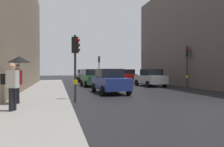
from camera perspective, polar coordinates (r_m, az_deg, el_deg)
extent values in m
plane|color=black|center=(11.11, 21.92, -7.84)|extent=(120.00, 120.00, 0.00)
cube|color=gray|center=(15.03, -17.16, -5.23)|extent=(3.01, 40.00, 0.16)
cylinder|color=#2D2D2D|center=(32.90, -3.32, 1.26)|extent=(0.12, 0.12, 3.75)
cube|color=black|center=(32.93, -3.32, 3.61)|extent=(0.25, 0.30, 0.84)
cube|color=yellow|center=(32.90, -3.31, -0.17)|extent=(0.20, 0.16, 0.24)
sphere|color=red|center=(32.76, -3.25, 4.08)|extent=(0.18, 0.18, 0.18)
sphere|color=#2D231E|center=(32.75, -3.25, 3.63)|extent=(0.18, 0.18, 0.18)
sphere|color=#2D231E|center=(32.74, -3.25, 3.18)|extent=(0.18, 0.18, 0.18)
cylinder|color=#2D2D2D|center=(22.32, 18.55, 1.60)|extent=(0.12, 0.12, 3.92)
cube|color=black|center=(22.38, 18.57, 5.29)|extent=(0.36, 0.38, 0.84)
cube|color=yellow|center=(22.33, 18.53, -0.74)|extent=(0.25, 0.24, 0.24)
sphere|color=red|center=(22.22, 18.60, 6.00)|extent=(0.18, 0.18, 0.18)
sphere|color=#2D231E|center=(22.19, 18.59, 5.33)|extent=(0.18, 0.18, 0.18)
sphere|color=#2D231E|center=(22.18, 18.59, 4.66)|extent=(0.18, 0.18, 0.18)
cylinder|color=#2D2D2D|center=(11.90, -9.38, 1.27)|extent=(0.12, 0.12, 3.51)
cube|color=black|center=(11.97, -9.39, 7.19)|extent=(0.38, 0.35, 0.84)
cube|color=yellow|center=(11.92, -9.37, -2.12)|extent=(0.24, 0.25, 0.24)
sphere|color=red|center=(11.93, -8.55, 8.47)|extent=(0.18, 0.18, 0.18)
sphere|color=#2D231E|center=(11.90, -8.55, 7.23)|extent=(0.18, 0.18, 0.18)
sphere|color=#2D231E|center=(11.87, -8.55, 5.98)|extent=(0.18, 0.18, 0.18)
cube|color=black|center=(29.92, -6.32, -0.92)|extent=(2.02, 4.29, 0.80)
cube|color=black|center=(30.15, -6.40, 0.46)|extent=(1.70, 2.08, 0.64)
cylinder|color=black|center=(28.79, -4.07, -1.78)|extent=(0.25, 0.65, 0.64)
cylinder|color=black|center=(28.45, -7.61, -1.82)|extent=(0.25, 0.65, 0.64)
cylinder|color=black|center=(31.43, -5.14, -1.56)|extent=(0.25, 0.65, 0.64)
cylinder|color=black|center=(31.12, -8.39, -1.59)|extent=(0.25, 0.65, 0.64)
cube|color=#BCBCC1|center=(23.25, 9.67, -1.45)|extent=(2.02, 4.29, 0.80)
cube|color=black|center=(23.01, 9.95, 0.31)|extent=(1.70, 2.08, 0.64)
cylinder|color=black|center=(24.12, 6.32, -2.31)|extent=(0.25, 0.65, 0.64)
cylinder|color=black|center=(24.88, 10.14, -2.22)|extent=(0.25, 0.65, 0.64)
cylinder|color=black|center=(21.67, 9.12, -2.69)|extent=(0.25, 0.65, 0.64)
cylinder|color=black|center=(22.51, 13.25, -2.56)|extent=(0.25, 0.65, 0.64)
cube|color=#2D6038|center=(22.98, -5.06, -1.47)|extent=(2.03, 4.29, 0.80)
cube|color=black|center=(23.21, -5.19, 0.33)|extent=(1.71, 2.09, 0.64)
cylinder|color=black|center=(21.90, -2.03, -2.64)|extent=(0.26, 0.65, 0.64)
cylinder|color=black|center=(21.51, -6.67, -2.71)|extent=(0.26, 0.65, 0.64)
cylinder|color=black|center=(24.51, -3.65, -2.26)|extent=(0.26, 0.65, 0.64)
cylinder|color=black|center=(24.17, -7.81, -2.31)|extent=(0.26, 0.65, 0.64)
cube|color=red|center=(30.70, 3.71, -0.87)|extent=(1.84, 4.22, 0.80)
cube|color=black|center=(30.44, 3.85, 0.47)|extent=(1.62, 2.01, 0.64)
cylinder|color=black|center=(31.76, 1.45, -1.53)|extent=(0.23, 0.64, 0.64)
cylinder|color=black|center=(32.27, 4.54, -1.49)|extent=(0.23, 0.64, 0.64)
cylinder|color=black|center=(29.16, 2.79, -1.75)|extent=(0.23, 0.64, 0.64)
cylinder|color=black|center=(29.71, 6.13, -1.70)|extent=(0.23, 0.64, 0.64)
cube|color=navy|center=(16.04, -0.48, -2.51)|extent=(2.05, 4.30, 0.80)
cube|color=black|center=(16.26, -0.73, 0.08)|extent=(1.72, 2.09, 0.64)
cylinder|color=black|center=(15.09, 4.29, -4.25)|extent=(0.26, 0.65, 0.64)
cylinder|color=black|center=(14.53, -2.35, -4.45)|extent=(0.26, 0.65, 0.64)
cylinder|color=black|center=(17.62, 1.07, -3.50)|extent=(0.26, 0.65, 0.64)
cylinder|color=black|center=(17.15, -4.66, -3.63)|extent=(0.26, 0.65, 0.64)
cube|color=silver|center=(37.40, -7.50, -0.55)|extent=(1.81, 4.20, 0.80)
cube|color=black|center=(37.63, -7.54, 0.55)|extent=(1.61, 2.00, 0.64)
cylinder|color=black|center=(36.18, -5.86, -1.23)|extent=(0.22, 0.64, 0.64)
cylinder|color=black|center=(35.98, -8.70, -1.25)|extent=(0.22, 0.64, 0.64)
cylinder|color=black|center=(38.85, -6.39, -1.08)|extent=(0.22, 0.64, 0.64)
cylinder|color=black|center=(38.67, -9.04, -1.10)|extent=(0.22, 0.64, 0.64)
cylinder|color=black|center=(11.13, -22.93, -4.80)|extent=(0.16, 0.16, 0.85)
cylinder|color=black|center=(10.94, -23.18, -4.90)|extent=(0.16, 0.16, 0.85)
cube|color=red|center=(10.99, -23.08, -0.93)|extent=(0.42, 0.29, 0.66)
sphere|color=tan|center=(10.98, -23.10, 1.52)|extent=(0.24, 0.24, 0.24)
cylinder|color=black|center=(10.96, -22.58, 0.38)|extent=(0.02, 0.02, 0.90)
cone|color=black|center=(10.97, -22.60, 3.36)|extent=(1.00, 1.00, 0.28)
cylinder|color=black|center=(9.23, -23.67, -5.98)|extent=(0.16, 0.16, 0.85)
cylinder|color=black|center=(9.06, -24.36, -6.11)|extent=(0.16, 0.16, 0.85)
cube|color=silver|center=(9.08, -24.04, -1.31)|extent=(0.47, 0.39, 0.66)
sphere|color=tan|center=(9.08, -24.06, 1.66)|extent=(0.24, 0.24, 0.24)
cube|color=black|center=(9.25, -25.60, -1.28)|extent=(0.29, 0.34, 0.40)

